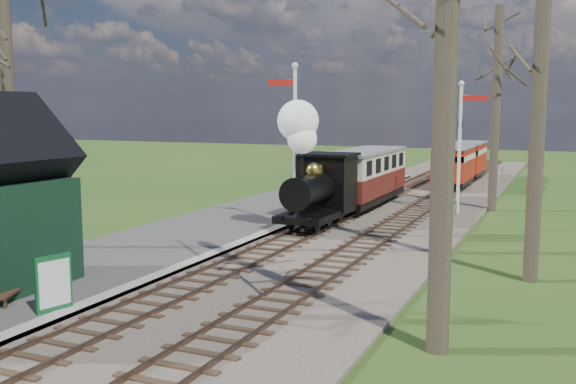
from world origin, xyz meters
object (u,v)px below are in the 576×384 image
sign_board (54,283)px  bench (5,283)px  coach (364,175)px  red_carriage_b (468,159)px  semaphore_near (293,134)px  locomotive (316,174)px  semaphore_far (462,138)px  red_carriage_a (454,166)px

sign_board → bench: sign_board is taller
coach → red_carriage_b: size_ratio=1.63×
semaphore_near → red_carriage_b: (3.37, 20.67, -2.26)m
semaphore_near → locomotive: 1.70m
red_carriage_b → bench: 32.50m
semaphore_near → semaphore_far: 7.91m
red_carriage_b → semaphore_near: bearing=-99.3°
coach → sign_board: (-1.43, -17.90, -0.75)m
red_carriage_a → semaphore_far: bearing=-79.1°
red_carriage_a → bench: size_ratio=3.05×
coach → red_carriage_a: (2.60, 8.75, -0.20)m
semaphore_near → red_carriage_a: 15.70m
semaphore_far → coach: semaphore_far is taller
semaphore_far → coach: size_ratio=0.77×
semaphore_far → sign_board: bearing=-108.4°
sign_board → bench: size_ratio=0.82×
semaphore_near → bench: size_ratio=4.14×
semaphore_far → locomotive: size_ratio=1.23×
semaphore_near → red_carriage_a: size_ratio=1.36×
locomotive → bench: locomotive is taller
locomotive → red_carriage_a: 15.06m
red_carriage_a → bench: bearing=-102.0°
semaphore_near → semaphore_far: (5.14, 6.00, -0.27)m
locomotive → red_carriage_b: size_ratio=1.02×
coach → bench: 18.03m
semaphore_far → red_carriage_a: size_ratio=1.25×
semaphore_far → bench: bearing=-113.1°
red_carriage_b → sign_board: red_carriage_b is taller
semaphore_far → bench: semaphore_far is taller
semaphore_near → semaphore_far: size_ratio=1.09×
semaphore_near → bench: 11.94m
red_carriage_a → red_carriage_b: same height
locomotive → sign_board: 12.00m
semaphore_near → red_carriage_b: 21.06m
bench → sign_board: bearing=-5.6°
red_carriage_b → bench: red_carriage_b is taller
semaphore_far → sign_board: semaphore_far is taller
locomotive → red_carriage_a: (2.61, 14.82, -0.78)m
red_carriage_a → sign_board: 26.96m
coach → red_carriage_b: (2.60, 14.25, -0.20)m
semaphore_far → bench: 19.04m
red_carriage_b → sign_board: (-4.03, -32.15, -0.55)m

